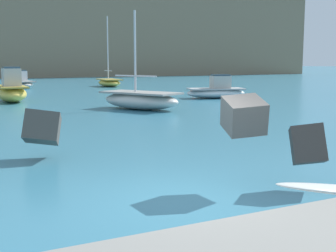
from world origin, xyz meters
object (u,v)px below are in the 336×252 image
at_px(boat_near_centre, 141,100).
at_px(boat_mid_right, 109,82).
at_px(boat_far_centre, 217,91).
at_px(mooring_buoy_inner, 193,92).
at_px(boat_far_left, 12,91).
at_px(boat_near_right, 21,82).

bearing_deg(boat_near_centre, boat_mid_right, 74.86).
relative_size(boat_far_centre, mooring_buoy_inner, 10.92).
relative_size(boat_mid_right, boat_far_left, 1.67).
distance_m(boat_near_right, boat_far_centre, 22.98).
bearing_deg(mooring_buoy_inner, boat_mid_right, 97.85).
height_order(boat_near_centre, boat_far_centre, boat_near_centre).
xyz_separation_m(boat_near_centre, boat_far_left, (-5.85, 8.27, 0.21)).
relative_size(boat_near_centre, boat_near_right, 1.10).
relative_size(boat_near_right, boat_far_centre, 1.04).
distance_m(boat_near_right, boat_far_left, 17.06).
xyz_separation_m(boat_far_left, boat_far_centre, (14.02, -3.50, -0.21)).
bearing_deg(mooring_buoy_inner, boat_near_right, 123.69).
xyz_separation_m(boat_near_centre, boat_near_right, (-2.66, 25.03, 0.02)).
relative_size(boat_near_centre, boat_far_centre, 1.15).
height_order(boat_far_left, boat_far_centre, boat_far_left).
height_order(boat_mid_right, boat_far_centre, boat_mid_right).
height_order(boat_mid_right, mooring_buoy_inner, boat_mid_right).
bearing_deg(boat_near_centre, mooring_buoy_inner, 45.90).
bearing_deg(boat_mid_right, boat_far_centre, -84.20).
bearing_deg(boat_far_left, boat_mid_right, 50.99).
bearing_deg(boat_far_centre, boat_far_left, 165.96).
bearing_deg(boat_far_left, boat_far_centre, -14.04).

